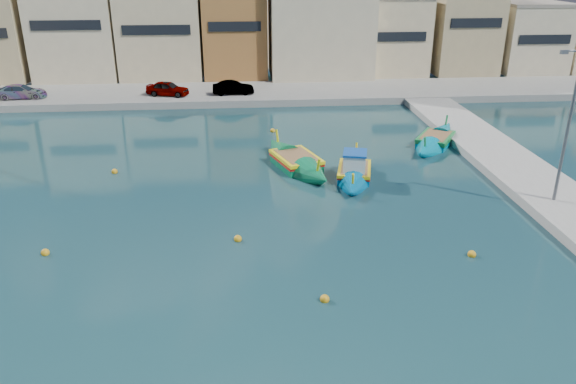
# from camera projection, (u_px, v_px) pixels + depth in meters

# --- Properties ---
(ground) EXTENTS (160.00, 160.00, 0.00)m
(ground) POSITION_uv_depth(u_px,v_px,m) (198.00, 289.00, 21.67)
(ground) COLOR #122E37
(ground) RESTS_ON ground
(north_quay) EXTENTS (80.00, 8.00, 0.60)m
(north_quay) POSITION_uv_depth(u_px,v_px,m) (220.00, 94.00, 50.94)
(north_quay) COLOR gray
(north_quay) RESTS_ON ground
(north_townhouses) EXTENTS (83.20, 7.87, 10.19)m
(north_townhouses) POSITION_uv_depth(u_px,v_px,m) (286.00, 30.00, 56.41)
(north_townhouses) COLOR #C9B48B
(north_townhouses) RESTS_ON ground
(quay_street_lamp) EXTENTS (1.18, 0.16, 8.00)m
(quay_street_lamp) POSITION_uv_depth(u_px,v_px,m) (567.00, 126.00, 26.87)
(quay_street_lamp) COLOR #595B60
(quay_street_lamp) RESTS_ON ground
(parked_cars) EXTENTS (22.02, 2.49, 1.26)m
(parked_cars) POSITION_uv_depth(u_px,v_px,m) (128.00, 89.00, 48.59)
(parked_cars) COLOR #4C1919
(parked_cars) RESTS_ON north_quay
(luzzu_blue_cabin) EXTENTS (3.41, 7.52, 2.59)m
(luzzu_blue_cabin) POSITION_uv_depth(u_px,v_px,m) (354.00, 173.00, 32.42)
(luzzu_blue_cabin) COLOR #006399
(luzzu_blue_cabin) RESTS_ON ground
(luzzu_cyan_mid) EXTENTS (5.97, 7.83, 2.39)m
(luzzu_cyan_mid) POSITION_uv_depth(u_px,v_px,m) (435.00, 141.00, 38.18)
(luzzu_cyan_mid) COLOR #0082A2
(luzzu_cyan_mid) RESTS_ON ground
(luzzu_green) EXTENTS (4.71, 8.64, 2.65)m
(luzzu_green) POSITION_uv_depth(u_px,v_px,m) (296.00, 163.00, 34.09)
(luzzu_green) COLOR #0A6E42
(luzzu_green) RESTS_ON ground
(mooring_buoys) EXTENTS (18.62, 22.35, 0.36)m
(mooring_buoys) POSITION_uv_depth(u_px,v_px,m) (239.00, 211.00, 28.09)
(mooring_buoys) COLOR gold
(mooring_buoys) RESTS_ON ground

